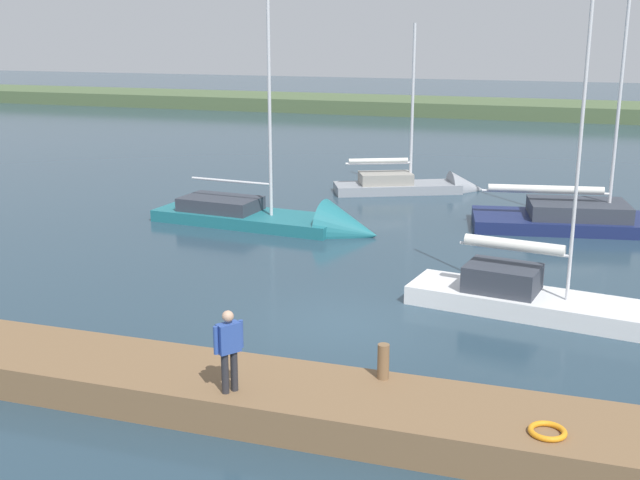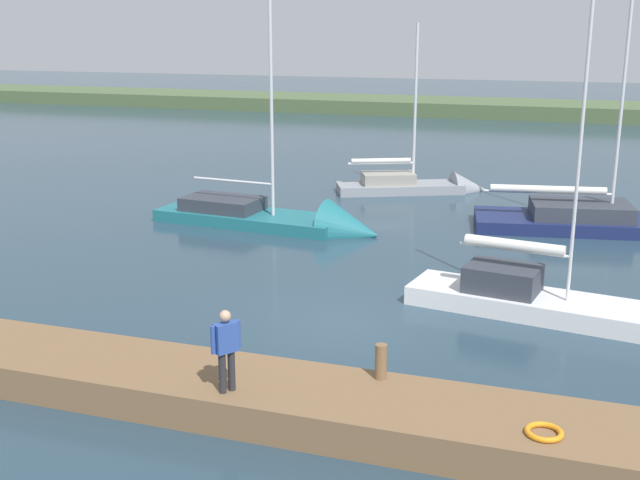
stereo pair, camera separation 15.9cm
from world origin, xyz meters
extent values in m
plane|color=#263D4C|center=(0.00, 0.00, 0.00)|extent=(200.00, 200.00, 0.00)
cube|color=#4C603D|center=(0.00, -52.33, 0.00)|extent=(180.00, 8.00, 2.40)
cube|color=brown|center=(0.00, 5.07, 0.35)|extent=(21.38, 2.34, 0.71)
cylinder|color=brown|center=(-2.14, 4.25, 1.07)|extent=(0.23, 0.23, 0.72)
torus|color=orange|center=(-5.33, 5.53, 0.76)|extent=(0.66, 0.66, 0.10)
cube|color=gray|center=(2.35, -17.05, 0.04)|extent=(5.99, 4.01, 0.75)
cone|color=gray|center=(-0.68, -18.43, 0.04)|extent=(2.20, 2.29, 1.78)
cube|color=gray|center=(2.85, -16.83, 0.67)|extent=(2.75, 2.25, 0.51)
cylinder|color=silver|center=(1.80, -17.31, 4.01)|extent=(0.13, 0.13, 7.18)
cylinder|color=silver|center=(3.18, -16.68, 1.38)|extent=(2.82, 1.36, 0.11)
cylinder|color=silver|center=(3.18, -16.68, 1.50)|extent=(2.58, 1.33, 0.21)
cube|color=#1E6B75|center=(6.55, -9.27, 0.09)|extent=(7.61, 3.03, 0.71)
cone|color=#1E6B75|center=(2.28, -8.86, 0.09)|extent=(2.31, 2.52, 2.33)
cube|color=#333842|center=(7.73, -9.38, 0.70)|extent=(3.17, 2.15, 0.51)
cylinder|color=silver|center=(5.51, -9.17, 4.48)|extent=(0.13, 0.13, 8.06)
cylinder|color=silver|center=(7.25, -9.34, 1.64)|extent=(3.48, 0.43, 0.10)
cube|color=navy|center=(-6.15, -12.53, 0.09)|extent=(9.13, 4.34, 0.77)
cube|color=#333842|center=(-5.66, -12.44, 0.76)|extent=(3.95, 2.92, 0.57)
cylinder|color=silver|center=(-6.76, -12.63, 6.30)|extent=(0.12, 0.12, 11.66)
cylinder|color=silver|center=(-4.43, -12.23, 1.38)|extent=(4.68, 0.90, 0.10)
cylinder|color=silver|center=(-4.43, -12.23, 1.50)|extent=(4.24, 1.00, 0.28)
cube|color=white|center=(-4.65, -2.45, 0.03)|extent=(6.88, 2.90, 0.98)
cube|color=#333842|center=(-3.79, -2.59, 0.87)|extent=(2.12, 1.74, 0.70)
cylinder|color=silver|center=(-5.49, -2.32, 5.01)|extent=(0.09, 0.09, 8.99)
cylinder|color=silver|center=(-4.04, -2.55, 1.70)|extent=(2.92, 0.55, 0.07)
cylinder|color=silver|center=(-4.04, -2.55, 1.82)|extent=(2.67, 0.73, 0.31)
cylinder|color=#28282D|center=(0.43, 5.64, 1.11)|extent=(0.14, 0.14, 0.81)
cylinder|color=#28282D|center=(0.55, 5.80, 1.11)|extent=(0.14, 0.14, 0.81)
cube|color=#2D4C9E|center=(0.49, 5.72, 1.81)|extent=(0.44, 0.49, 0.57)
sphere|color=tan|center=(0.49, 5.72, 2.23)|extent=(0.22, 0.22, 0.22)
cylinder|color=#2D4C9E|center=(0.33, 5.50, 1.82)|extent=(0.09, 0.09, 0.55)
cylinder|color=#2D4C9E|center=(0.65, 5.94, 1.82)|extent=(0.09, 0.09, 0.55)
camera|label=1|loc=(-5.41, 18.28, 7.42)|focal=44.38mm
camera|label=2|loc=(-5.56, 18.23, 7.42)|focal=44.38mm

